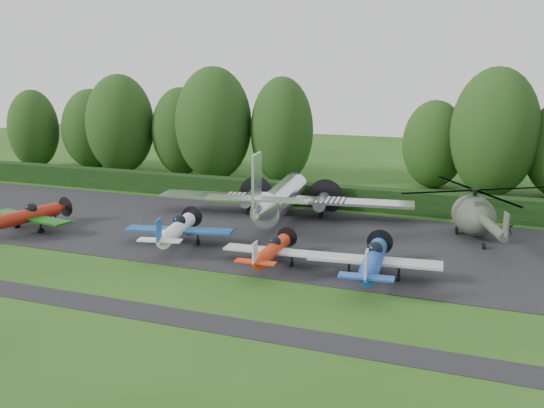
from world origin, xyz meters
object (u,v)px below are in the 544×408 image
at_px(transport_plane, 280,198).
at_px(light_plane_orange, 272,250).
at_px(light_plane_red, 24,216).
at_px(helicopter, 474,212).
at_px(light_plane_white, 177,229).
at_px(light_plane_blue, 374,260).

height_order(transport_plane, light_plane_orange, transport_plane).
xyz_separation_m(light_plane_red, light_plane_orange, (20.78, -0.89, -0.18)).
relative_size(transport_plane, light_plane_orange, 3.09).
distance_m(transport_plane, light_plane_red, 20.03).
distance_m(light_plane_red, helicopter, 34.00).
height_order(light_plane_red, light_plane_white, light_plane_red).
bearing_deg(helicopter, transport_plane, -161.12).
distance_m(light_plane_red, light_plane_white, 12.90).
relative_size(light_plane_red, light_plane_white, 1.01).
distance_m(transport_plane, helicopter, 15.16).
xyz_separation_m(transport_plane, light_plane_red, (-17.10, -10.41, -0.68)).
relative_size(transport_plane, helicopter, 1.60).
xyz_separation_m(transport_plane, light_plane_orange, (3.68, -11.30, -0.86)).
bearing_deg(light_plane_blue, helicopter, 73.35).
xyz_separation_m(transport_plane, helicopter, (15.16, 0.28, 0.07)).
xyz_separation_m(light_plane_red, light_plane_white, (12.87, 0.87, -0.01)).
bearing_deg(light_plane_red, light_plane_white, -6.73).
bearing_deg(transport_plane, light_plane_red, -140.62).
bearing_deg(transport_plane, light_plane_orange, -63.93).
xyz_separation_m(transport_plane, light_plane_white, (-4.23, -9.54, -0.69)).
distance_m(light_plane_red, light_plane_blue, 27.35).
relative_size(light_plane_white, light_plane_orange, 1.16).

